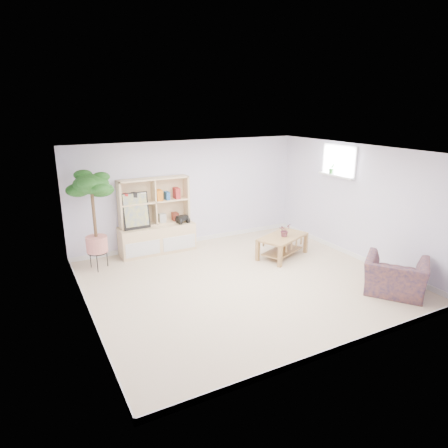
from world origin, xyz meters
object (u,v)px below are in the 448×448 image
storage_unit (156,216)px  armchair (396,274)px  coffee_table (282,246)px  floor_tree (95,221)px

storage_unit → armchair: storage_unit is taller
coffee_table → armchair: size_ratio=1.15×
coffee_table → floor_tree: 3.90m
floor_tree → armchair: bearing=-39.3°
coffee_table → floor_tree: bearing=139.4°
floor_tree → armchair: floor_tree is taller
storage_unit → floor_tree: bearing=-165.2°
coffee_table → floor_tree: floor_tree is taller
floor_tree → armchair: (4.31, -3.53, -0.62)m
coffee_table → floor_tree: size_ratio=0.58×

